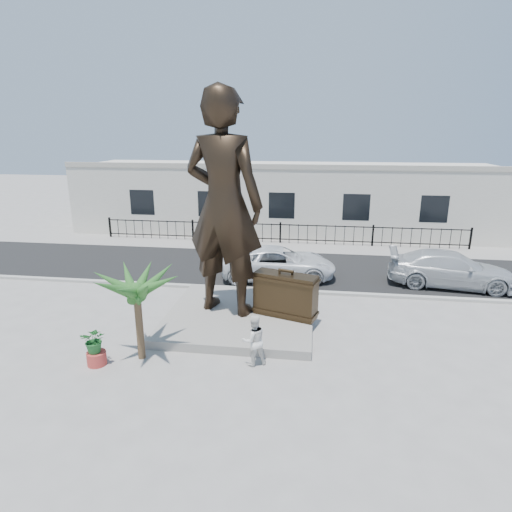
{
  "coord_description": "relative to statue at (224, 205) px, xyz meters",
  "views": [
    {
      "loc": [
        2.02,
        -12.58,
        6.61
      ],
      "look_at": [
        0.0,
        2.0,
        2.3
      ],
      "focal_mm": 30.0,
      "sensor_mm": 36.0,
      "label": 1
    }
  ],
  "objects": [
    {
      "name": "ground",
      "position": [
        1.07,
        -1.68,
        -4.19
      ],
      "size": [
        100.0,
        100.0,
        0.0
      ],
      "primitive_type": "plane",
      "color": "#9E9991",
      "rests_on": "ground"
    },
    {
      "name": "street",
      "position": [
        1.07,
        6.32,
        -4.18
      ],
      "size": [
        40.0,
        7.0,
        0.01
      ],
      "primitive_type": "cube",
      "color": "black",
      "rests_on": "ground"
    },
    {
      "name": "curb",
      "position": [
        1.07,
        2.82,
        -4.13
      ],
      "size": [
        40.0,
        0.25,
        0.12
      ],
      "primitive_type": "cube",
      "color": "#A5A399",
      "rests_on": "ground"
    },
    {
      "name": "far_sidewalk",
      "position": [
        1.07,
        10.32,
        -4.18
      ],
      "size": [
        40.0,
        2.5,
        0.02
      ],
      "primitive_type": "cube",
      "color": "#9E9991",
      "rests_on": "ground"
    },
    {
      "name": "plinth",
      "position": [
        0.57,
        -0.18,
        -4.04
      ],
      "size": [
        5.2,
        5.2,
        0.3
      ],
      "primitive_type": "cube",
      "color": "gray",
      "rests_on": "ground"
    },
    {
      "name": "fence",
      "position": [
        1.07,
        11.12,
        -3.59
      ],
      "size": [
        22.0,
        0.1,
        1.2
      ],
      "primitive_type": "cube",
      "color": "black",
      "rests_on": "ground"
    },
    {
      "name": "building",
      "position": [
        1.07,
        15.32,
        -1.99
      ],
      "size": [
        28.0,
        7.0,
        4.4
      ],
      "primitive_type": "cube",
      "color": "silver",
      "rests_on": "ground"
    },
    {
      "name": "statue",
      "position": [
        0.0,
        0.0,
        0.0
      ],
      "size": [
        3.22,
        2.54,
        7.77
      ],
      "primitive_type": "imported",
      "rotation": [
        0.0,
        0.0,
        2.88
      ],
      "color": "black",
      "rests_on": "plinth"
    },
    {
      "name": "suitcase",
      "position": [
        2.19,
        -0.23,
        -3.11
      ],
      "size": [
        2.31,
        1.36,
        1.55
      ],
      "primitive_type": "cube",
      "rotation": [
        0.0,
        0.0,
        -0.32
      ],
      "color": "#2F2213",
      "rests_on": "plinth"
    },
    {
      "name": "tourist",
      "position": [
        1.48,
        -3.16,
        -3.41
      ],
      "size": [
        0.94,
        0.87,
        1.55
      ],
      "primitive_type": "imported",
      "rotation": [
        0.0,
        0.0,
        3.62
      ],
      "color": "white",
      "rests_on": "ground"
    },
    {
      "name": "car_white",
      "position": [
        1.51,
        4.62,
        -3.44
      ],
      "size": [
        5.54,
        3.07,
        1.47
      ],
      "primitive_type": "imported",
      "rotation": [
        0.0,
        0.0,
        1.7
      ],
      "color": "silver",
      "rests_on": "street"
    },
    {
      "name": "car_silver",
      "position": [
        9.13,
        4.61,
        -3.41
      ],
      "size": [
        5.5,
        2.75,
        1.53
      ],
      "primitive_type": "imported",
      "rotation": [
        0.0,
        0.0,
        1.45
      ],
      "color": "#BABDBF",
      "rests_on": "street"
    },
    {
      "name": "worker",
      "position": [
        -2.89,
        10.54,
        -3.31
      ],
      "size": [
        1.23,
        0.89,
        1.71
      ],
      "primitive_type": "imported",
      "rotation": [
        0.0,
        0.0,
        0.25
      ],
      "color": "#FF450D",
      "rests_on": "far_sidewalk"
    },
    {
      "name": "palm_tree",
      "position": [
        -1.93,
        -3.26,
        -4.19
      ],
      "size": [
        1.8,
        1.8,
        3.2
      ],
      "primitive_type": null,
      "color": "#26571F",
      "rests_on": "ground"
    },
    {
      "name": "planter",
      "position": [
        -3.09,
        -3.81,
        -3.99
      ],
      "size": [
        0.56,
        0.56,
        0.4
      ],
      "primitive_type": "cylinder",
      "color": "#BB3831",
      "rests_on": "ground"
    },
    {
      "name": "shrub",
      "position": [
        -3.09,
        -3.81,
        -3.39
      ],
      "size": [
        0.8,
        0.72,
        0.79
      ],
      "primitive_type": "imported",
      "rotation": [
        0.0,
        0.0,
        0.15
      ],
      "color": "#1E5D25",
      "rests_on": "planter"
    }
  ]
}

